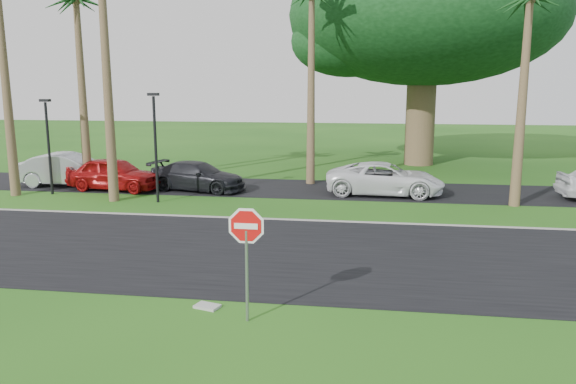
% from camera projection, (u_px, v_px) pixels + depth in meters
% --- Properties ---
extents(ground, '(120.00, 120.00, 0.00)m').
position_uv_depth(ground, '(254.00, 274.00, 15.02)').
color(ground, '#1D4C13').
rests_on(ground, ground).
extents(road, '(120.00, 8.00, 0.02)m').
position_uv_depth(road, '(267.00, 252.00, 16.96)').
color(road, black).
rests_on(road, ground).
extents(parking_strip, '(120.00, 5.00, 0.02)m').
position_uv_depth(parking_strip, '(307.00, 189.00, 27.16)').
color(parking_strip, black).
rests_on(parking_strip, ground).
extents(curb, '(120.00, 0.12, 0.06)m').
position_uv_depth(curb, '(287.00, 220.00, 20.89)').
color(curb, gray).
rests_on(curb, ground).
extents(stop_sign_near, '(1.05, 0.07, 2.62)m').
position_uv_depth(stop_sign_near, '(246.00, 241.00, 11.70)').
color(stop_sign_near, gray).
rests_on(stop_sign_near, ground).
extents(palm_left_mid, '(5.00, 5.00, 10.00)m').
position_uv_depth(palm_left_mid, '(76.00, 2.00, 25.58)').
color(palm_left_mid, brown).
rests_on(palm_left_mid, ground).
extents(palm_right_near, '(5.00, 5.00, 9.50)m').
position_uv_depth(palm_right_near, '(530.00, 1.00, 21.88)').
color(palm_right_near, brown).
rests_on(palm_right_near, ground).
extents(canopy_tree, '(16.50, 16.50, 13.12)m').
position_uv_depth(canopy_tree, '(425.00, 18.00, 33.83)').
color(canopy_tree, brown).
rests_on(canopy_tree, ground).
extents(streetlight_left, '(0.45, 0.25, 4.34)m').
position_uv_depth(streetlight_left, '(48.00, 140.00, 25.44)').
color(streetlight_left, black).
rests_on(streetlight_left, ground).
extents(streetlight_right, '(0.45, 0.25, 4.64)m').
position_uv_depth(streetlight_right, '(155.00, 141.00, 23.64)').
color(streetlight_right, black).
rests_on(streetlight_right, ground).
extents(car_silver, '(5.06, 2.05, 1.63)m').
position_uv_depth(car_silver, '(69.00, 170.00, 27.76)').
color(car_silver, '#AEB1B5').
rests_on(car_silver, ground).
extents(car_red, '(4.73, 2.32, 1.55)m').
position_uv_depth(car_red, '(115.00, 174.00, 26.71)').
color(car_red, maroon).
rests_on(car_red, ground).
extents(car_dark, '(4.96, 2.81, 1.36)m').
position_uv_depth(car_dark, '(198.00, 177.00, 26.64)').
color(car_dark, black).
rests_on(car_dark, ground).
extents(car_minivan, '(5.42, 2.71, 1.47)m').
position_uv_depth(car_minivan, '(385.00, 179.00, 25.56)').
color(car_minivan, white).
rests_on(car_minivan, ground).
extents(utility_slab, '(0.63, 0.49, 0.06)m').
position_uv_depth(utility_slab, '(207.00, 306.00, 12.74)').
color(utility_slab, '#A0A198').
rests_on(utility_slab, ground).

